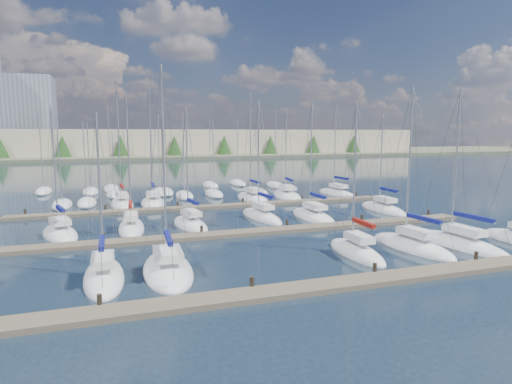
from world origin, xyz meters
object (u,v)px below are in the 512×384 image
object	(u,v)px
sailboat_m	(383,209)
sailboat_o	(153,203)
sailboat_p	(252,198)
sailboat_i	(131,228)
sailboat_h	(60,234)
sailboat_q	(287,195)
sailboat_r	(337,193)
sailboat_n	(122,204)
sailboat_l	(313,216)
sailboat_d	(356,252)
sailboat_c	(168,270)
sailboat_f	(459,244)
sailboat_e	(412,246)
sailboat_j	(190,224)
sailboat_k	(261,216)
sailboat_b	(104,277)

from	to	relation	value
sailboat_m	sailboat_o	world-z (taller)	sailboat_o
sailboat_p	sailboat_i	bearing A→B (deg)	-141.85
sailboat_h	sailboat_p	size ratio (longest dim) A/B	0.79
sailboat_q	sailboat_r	bearing A→B (deg)	2.58
sailboat_r	sailboat_i	world-z (taller)	sailboat_r
sailboat_m	sailboat_n	size ratio (longest dim) A/B	0.75
sailboat_i	sailboat_p	distance (m)	21.00
sailboat_r	sailboat_l	xyz separation A→B (m)	(-10.75, -14.19, -0.01)
sailboat_d	sailboat_o	xyz separation A→B (m)	(-11.98, 27.58, 0.00)
sailboat_l	sailboat_c	world-z (taller)	sailboat_c
sailboat_h	sailboat_o	distance (m)	17.08
sailboat_l	sailboat_o	world-z (taller)	sailboat_o
sailboat_n	sailboat_p	xyz separation A→B (m)	(16.61, -0.75, -0.01)
sailboat_f	sailboat_o	size ratio (longest dim) A/B	0.87
sailboat_d	sailboat_h	world-z (taller)	sailboat_d
sailboat_d	sailboat_e	bearing A→B (deg)	3.31
sailboat_j	sailboat_k	distance (m)	7.86
sailboat_m	sailboat_k	world-z (taller)	sailboat_k
sailboat_m	sailboat_o	xyz separation A→B (m)	(-24.53, 12.96, 0.01)
sailboat_l	sailboat_b	size ratio (longest dim) A/B	1.19
sailboat_m	sailboat_e	size ratio (longest dim) A/B	0.89
sailboat_h	sailboat_p	xyz separation A→B (m)	(22.07, 13.94, 0.00)
sailboat_k	sailboat_h	bearing A→B (deg)	179.36
sailboat_r	sailboat_j	size ratio (longest dim) A/B	1.14
sailboat_e	sailboat_n	bearing A→B (deg)	121.45
sailboat_c	sailboat_l	bearing A→B (deg)	40.15
sailboat_c	sailboat_q	size ratio (longest dim) A/B	1.06
sailboat_l	sailboat_n	bearing A→B (deg)	142.83
sailboat_r	sailboat_q	bearing A→B (deg)	168.74
sailboat_c	sailboat_d	size ratio (longest dim) A/B	1.16
sailboat_e	sailboat_d	xyz separation A→B (m)	(-4.97, -0.08, 0.01)
sailboat_d	sailboat_p	bearing A→B (deg)	90.42
sailboat_e	sailboat_j	xyz separation A→B (m)	(-14.80, 13.23, 0.00)
sailboat_q	sailboat_k	bearing A→B (deg)	-114.91
sailboat_l	sailboat_d	bearing A→B (deg)	-101.87
sailboat_c	sailboat_d	xyz separation A→B (m)	(13.58, -0.25, 0.01)
sailboat_j	sailboat_q	size ratio (longest dim) A/B	0.92
sailboat_c	sailboat_p	xyz separation A→B (m)	(14.49, 26.86, 0.00)
sailboat_r	sailboat_l	bearing A→B (deg)	-133.32
sailboat_b	sailboat_p	bearing A→B (deg)	55.73
sailboat_m	sailboat_h	distance (m)	33.73
sailboat_m	sailboat_p	distance (m)	17.06
sailboat_n	sailboat_h	size ratio (longest dim) A/B	1.31
sailboat_p	sailboat_q	distance (m)	5.47
sailboat_j	sailboat_h	bearing A→B (deg)	171.97
sailboat_d	sailboat_c	bearing A→B (deg)	-178.71
sailboat_e	sailboat_i	bearing A→B (deg)	140.88
sailboat_j	sailboat_q	bearing A→B (deg)	33.66
sailboat_r	sailboat_b	xyz separation A→B (m)	(-31.17, -27.22, -0.01)
sailboat_r	sailboat_e	world-z (taller)	sailboat_r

